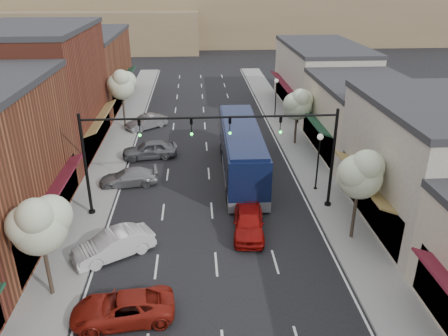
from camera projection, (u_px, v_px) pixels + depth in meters
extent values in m
plane|color=black|center=(218.00, 288.00, 22.38)|extent=(160.00, 160.00, 0.00)
cube|color=gray|center=(112.00, 154.00, 38.69)|extent=(2.80, 73.00, 0.15)
cube|color=gray|center=(299.00, 149.00, 39.71)|extent=(2.80, 73.00, 0.15)
cube|color=gray|center=(128.00, 154.00, 38.77)|extent=(0.25, 73.00, 0.17)
cube|color=gray|center=(284.00, 150.00, 39.62)|extent=(0.25, 73.00, 0.17)
cube|color=black|center=(47.00, 209.00, 26.58)|extent=(0.60, 11.90, 2.60)
cube|color=maroon|center=(57.00, 187.00, 26.02)|extent=(1.07, 9.80, 0.49)
cube|color=brown|center=(40.00, 94.00, 37.58)|extent=(9.00, 14.00, 10.50)
cube|color=#2D2D30|center=(28.00, 28.00, 35.35)|extent=(9.20, 14.10, 0.40)
cube|color=black|center=(94.00, 133.00, 39.33)|extent=(0.60, 11.90, 2.60)
cube|color=olive|center=(101.00, 116.00, 38.76)|extent=(1.07, 9.80, 0.49)
cube|color=brown|center=(84.00, 70.00, 52.66)|extent=(9.00, 18.00, 8.00)
cube|color=#2D2D30|center=(79.00, 34.00, 50.94)|extent=(9.20, 18.10, 0.40)
cube|color=black|center=(121.00, 89.00, 53.89)|extent=(0.60, 15.30, 2.60)
cube|color=#183D29|center=(126.00, 77.00, 53.33)|extent=(1.07, 12.60, 0.49)
cube|color=beige|center=(434.00, 167.00, 27.15)|extent=(8.00, 12.00, 7.50)
cube|color=#2D2D30|center=(447.00, 105.00, 25.53)|extent=(8.20, 12.10, 0.40)
cube|color=black|center=(371.00, 199.00, 27.80)|extent=(0.60, 10.20, 2.60)
cube|color=olive|center=(362.00, 178.00, 27.14)|extent=(1.07, 8.40, 0.49)
cube|color=beige|center=(363.00, 119.00, 38.38)|extent=(8.00, 12.00, 6.00)
cube|color=#2D2D30|center=(368.00, 83.00, 37.07)|extent=(8.20, 12.10, 0.40)
cube|color=black|center=(321.00, 135.00, 38.73)|extent=(0.60, 10.20, 2.60)
cube|color=#183D29|center=(313.00, 119.00, 38.07)|extent=(1.07, 8.40, 0.49)
cube|color=beige|center=(321.00, 78.00, 50.92)|extent=(8.00, 16.00, 7.00)
cube|color=#2D2D30|center=(324.00, 46.00, 49.41)|extent=(8.20, 16.10, 0.40)
cube|color=black|center=(289.00, 95.00, 51.47)|extent=(0.60, 13.60, 2.60)
cube|color=maroon|center=(283.00, 82.00, 50.81)|extent=(1.07, 11.20, 0.49)
cube|color=#7A6647|center=(197.00, 14.00, 101.87)|extent=(120.00, 30.00, 12.00)
cube|color=#7A6647|center=(77.00, 30.00, 90.25)|extent=(50.00, 20.00, 8.00)
cylinder|color=black|center=(328.00, 205.00, 30.09)|extent=(0.44, 0.44, 0.30)
cylinder|color=black|center=(332.00, 160.00, 28.72)|extent=(0.20, 0.20, 7.00)
cylinder|color=black|center=(275.00, 116.00, 27.21)|extent=(8.00, 0.14, 0.14)
imported|color=black|center=(280.00, 125.00, 27.48)|extent=(0.18, 0.46, 1.10)
sphere|color=#19E533|center=(280.00, 132.00, 27.54)|extent=(0.18, 0.18, 0.18)
imported|color=black|center=(230.00, 126.00, 27.29)|extent=(0.18, 0.46, 1.10)
sphere|color=#19E533|center=(230.00, 133.00, 27.35)|extent=(0.18, 0.18, 0.18)
cylinder|color=black|center=(92.00, 212.00, 29.12)|extent=(0.44, 0.44, 0.30)
cylinder|color=black|center=(86.00, 167.00, 27.75)|extent=(0.20, 0.20, 7.00)
cylinder|color=black|center=(145.00, 119.00, 26.72)|extent=(8.00, 0.14, 0.14)
imported|color=black|center=(140.00, 128.00, 26.95)|extent=(0.18, 0.46, 1.10)
sphere|color=#19E533|center=(140.00, 135.00, 27.01)|extent=(0.18, 0.18, 0.18)
imported|color=black|center=(191.00, 127.00, 27.14)|extent=(0.18, 0.46, 1.10)
sphere|color=#19E533|center=(192.00, 134.00, 27.20)|extent=(0.18, 0.18, 0.18)
cylinder|color=#47382B|center=(354.00, 212.00, 25.77)|extent=(0.20, 0.20, 3.71)
sphere|color=beige|center=(359.00, 177.00, 24.82)|extent=(2.60, 2.60, 2.60)
sphere|color=beige|center=(367.00, 167.00, 24.93)|extent=(2.00, 2.00, 2.00)
sphere|color=beige|center=(355.00, 173.00, 24.38)|extent=(1.90, 1.90, 1.90)
sphere|color=beige|center=(366.00, 165.00, 23.99)|extent=(1.70, 1.70, 1.70)
cylinder|color=#47382B|center=(296.00, 128.00, 40.41)|extent=(0.20, 0.20, 3.33)
sphere|color=beige|center=(297.00, 106.00, 39.56)|extent=(2.60, 2.60, 2.60)
sphere|color=beige|center=(302.00, 100.00, 39.70)|extent=(2.00, 2.00, 2.00)
sphere|color=beige|center=(294.00, 103.00, 39.14)|extent=(1.90, 1.90, 1.90)
sphere|color=beige|center=(300.00, 98.00, 38.77)|extent=(1.70, 1.70, 1.70)
cylinder|color=#47382B|center=(47.00, 266.00, 21.16)|extent=(0.20, 0.20, 3.52)
sphere|color=beige|center=(40.00, 228.00, 20.26)|extent=(2.60, 2.60, 2.60)
sphere|color=beige|center=(51.00, 216.00, 20.38)|extent=(2.00, 2.00, 2.00)
sphere|color=beige|center=(27.00, 225.00, 19.83)|extent=(1.90, 1.90, 1.90)
sphere|color=beige|center=(35.00, 217.00, 19.45)|extent=(1.70, 1.70, 1.70)
cylinder|color=#47382B|center=(124.00, 110.00, 44.77)|extent=(0.20, 0.20, 3.84)
sphere|color=beige|center=(121.00, 87.00, 43.78)|extent=(2.60, 2.60, 2.60)
sphere|color=beige|center=(126.00, 81.00, 43.89)|extent=(2.00, 2.00, 2.00)
sphere|color=beige|center=(117.00, 84.00, 43.34)|extent=(1.90, 1.90, 1.90)
sphere|color=beige|center=(121.00, 78.00, 42.94)|extent=(1.70, 1.70, 1.70)
cylinder|color=black|center=(315.00, 189.00, 32.38)|extent=(0.28, 0.28, 0.20)
cylinder|color=black|center=(318.00, 166.00, 31.60)|extent=(0.12, 0.12, 4.00)
sphere|color=white|center=(320.00, 137.00, 30.69)|extent=(0.44, 0.44, 0.44)
cylinder|color=black|center=(275.00, 118.00, 48.31)|extent=(0.28, 0.28, 0.20)
cylinder|color=black|center=(276.00, 101.00, 47.53)|extent=(0.12, 0.12, 4.00)
sphere|color=white|center=(277.00, 81.00, 46.62)|extent=(0.44, 0.44, 0.44)
cube|color=#0D1637|center=(241.00, 150.00, 34.07)|extent=(2.99, 13.03, 3.34)
cube|color=#595B60|center=(241.00, 168.00, 34.69)|extent=(3.01, 13.05, 0.76)
cube|color=black|center=(241.00, 144.00, 33.87)|extent=(3.04, 11.99, 1.19)
cube|color=#0D1637|center=(242.00, 129.00, 33.36)|extent=(2.76, 12.51, 0.27)
cube|color=black|center=(250.00, 177.00, 27.91)|extent=(2.25, 0.11, 1.30)
cylinder|color=black|center=(229.00, 195.00, 30.50)|extent=(0.36, 1.13, 1.13)
cylinder|color=black|center=(265.00, 194.00, 30.62)|extent=(0.36, 1.13, 1.13)
cylinder|color=black|center=(222.00, 149.00, 38.39)|extent=(0.36, 1.13, 1.13)
cylinder|color=black|center=(251.00, 149.00, 38.52)|extent=(0.36, 1.13, 1.13)
cylinder|color=black|center=(223.00, 156.00, 37.01)|extent=(0.36, 1.13, 1.13)
cylinder|color=black|center=(253.00, 155.00, 37.13)|extent=(0.36, 1.13, 1.13)
imported|color=maroon|center=(249.00, 222.00, 26.79)|extent=(2.31, 4.78, 1.57)
imported|color=maroon|center=(123.00, 308.00, 20.08)|extent=(4.97, 2.70, 1.32)
imported|color=silver|center=(113.00, 245.00, 24.60)|extent=(4.77, 3.73, 1.51)
imported|color=gray|center=(129.00, 177.00, 33.00)|extent=(4.59, 2.35, 1.27)
imported|color=#585B5F|center=(150.00, 149.00, 37.77)|extent=(4.87, 2.50, 1.59)
imported|color=gray|center=(147.00, 122.00, 44.95)|extent=(4.32, 3.91, 1.43)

